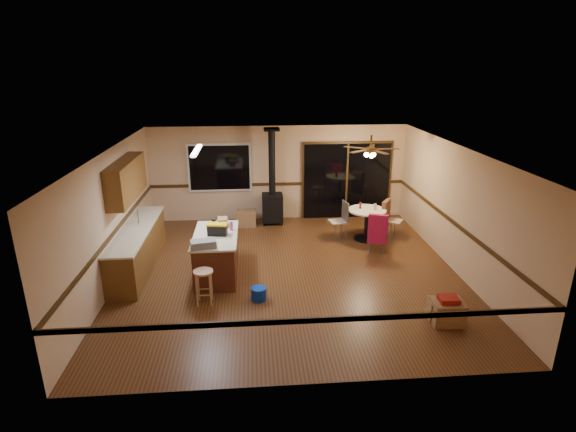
{
  "coord_description": "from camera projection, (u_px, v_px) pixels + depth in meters",
  "views": [
    {
      "loc": [
        -0.72,
        -8.55,
        4.2
      ],
      "look_at": [
        0.0,
        0.3,
        1.15
      ],
      "focal_mm": 28.0,
      "sensor_mm": 36.0,
      "label": 1
    }
  ],
  "objects": [
    {
      "name": "dining_table",
      "position": [
        367.0,
        219.0,
        11.07
      ],
      "size": [
        0.93,
        0.93,
        0.78
      ],
      "color": "black",
      "rests_on": "ground"
    },
    {
      "name": "bottle_dark",
      "position": [
        214.0,
        225.0,
        9.18
      ],
      "size": [
        0.09,
        0.09,
        0.27
      ],
      "primitive_type": "cylinder",
      "rotation": [
        0.0,
        0.0,
        0.1
      ],
      "color": "black",
      "rests_on": "kitchen_island"
    },
    {
      "name": "chair_rail",
      "position": [
        289.0,
        228.0,
        9.15
      ],
      "size": [
        7.0,
        7.0,
        0.08
      ],
      "primitive_type": null,
      "color": "#38240E",
      "rests_on": "ground"
    },
    {
      "name": "bottle_pink",
      "position": [
        231.0,
        226.0,
        9.27
      ],
      "size": [
        0.06,
        0.06,
        0.19
      ],
      "primitive_type": "cylinder",
      "rotation": [
        0.0,
        0.0,
        0.02
      ],
      "color": "#D84C8C",
      "rests_on": "kitchen_island"
    },
    {
      "name": "chair_near",
      "position": [
        378.0,
        229.0,
        10.23
      ],
      "size": [
        0.55,
        0.58,
        0.7
      ],
      "color": "tan",
      "rests_on": "ground"
    },
    {
      "name": "toolbox_yellow_lid",
      "position": [
        217.0,
        224.0,
        8.98
      ],
      "size": [
        0.44,
        0.27,
        0.03
      ],
      "primitive_type": "cube",
      "rotation": [
        0.0,
        0.0,
        -0.13
      ],
      "color": "gold",
      "rests_on": "toolbox_black"
    },
    {
      "name": "box_small_red",
      "position": [
        449.0,
        299.0,
        7.51
      ],
      "size": [
        0.34,
        0.29,
        0.09
      ],
      "primitive_type": "cube",
      "rotation": [
        0.0,
        0.0,
        -0.06
      ],
      "color": "maroon",
      "rests_on": "box_corner_a"
    },
    {
      "name": "fluorescent_strip",
      "position": [
        197.0,
        150.0,
        8.79
      ],
      "size": [
        0.1,
        1.2,
        0.04
      ],
      "primitive_type": "cube",
      "color": "white",
      "rests_on": "ceiling"
    },
    {
      "name": "chair_right",
      "position": [
        387.0,
        214.0,
        11.23
      ],
      "size": [
        0.62,
        0.6,
        0.7
      ],
      "color": "tan",
      "rests_on": "ground"
    },
    {
      "name": "glass_cream",
      "position": [
        375.0,
        207.0,
        10.93
      ],
      "size": [
        0.07,
        0.07,
        0.16
      ],
      "primitive_type": "cylinder",
      "rotation": [
        0.0,
        0.0,
        0.11
      ],
      "color": "beige",
      "rests_on": "dining_table"
    },
    {
      "name": "ceiling_fan",
      "position": [
        371.0,
        152.0,
        10.53
      ],
      "size": [
        0.24,
        0.24,
        0.55
      ],
      "color": "brown",
      "rests_on": "ceiling"
    },
    {
      "name": "bottle_white",
      "position": [
        222.0,
        223.0,
        9.5
      ],
      "size": [
        0.06,
        0.06,
        0.16
      ],
      "primitive_type": "cylinder",
      "rotation": [
        0.0,
        0.0,
        -0.12
      ],
      "color": "white",
      "rests_on": "kitchen_island"
    },
    {
      "name": "ceiling",
      "position": [
        289.0,
        150.0,
        8.63
      ],
      "size": [
        7.0,
        7.0,
        0.0
      ],
      "primitive_type": "plane",
      "rotation": [
        3.14,
        0.0,
        0.0
      ],
      "color": "silver",
      "rests_on": "ground"
    },
    {
      "name": "floor",
      "position": [
        289.0,
        272.0,
        9.48
      ],
      "size": [
        7.0,
        7.0,
        0.0
      ],
      "primitive_type": "plane",
      "color": "#4D2B15",
      "rests_on": "ground"
    },
    {
      "name": "chair_left",
      "position": [
        342.0,
        216.0,
        11.12
      ],
      "size": [
        0.47,
        0.46,
        0.51
      ],
      "color": "tan",
      "rests_on": "ground"
    },
    {
      "name": "glass_red",
      "position": [
        360.0,
        205.0,
        11.05
      ],
      "size": [
        0.06,
        0.06,
        0.16
      ],
      "primitive_type": "cylinder",
      "rotation": [
        0.0,
        0.0,
        -0.08
      ],
      "color": "#590C14",
      "rests_on": "dining_table"
    },
    {
      "name": "box_on_island",
      "position": [
        223.0,
        222.0,
        9.49
      ],
      "size": [
        0.22,
        0.29,
        0.18
      ],
      "primitive_type": "cube",
      "rotation": [
        0.0,
        0.0,
        0.05
      ],
      "color": "brown",
      "rests_on": "kitchen_island"
    },
    {
      "name": "bar_stool",
      "position": [
        204.0,
        287.0,
        8.16
      ],
      "size": [
        0.37,
        0.37,
        0.65
      ],
      "primitive_type": "cylinder",
      "rotation": [
        0.0,
        0.0,
        -0.03
      ],
      "color": "tan",
      "rests_on": "floor"
    },
    {
      "name": "window",
      "position": [
        220.0,
        168.0,
        12.12
      ],
      "size": [
        1.72,
        0.1,
        1.32
      ],
      "primitive_type": "cube",
      "color": "black",
      "rests_on": "ground"
    },
    {
      "name": "wood_stove",
      "position": [
        272.0,
        198.0,
        12.1
      ],
      "size": [
        0.55,
        0.5,
        2.52
      ],
      "color": "black",
      "rests_on": "ground"
    },
    {
      "name": "upper_cabinets",
      "position": [
        126.0,
        180.0,
        9.27
      ],
      "size": [
        0.35,
        2.0,
        0.8
      ],
      "primitive_type": "cube",
      "color": "brown",
      "rests_on": "ground"
    },
    {
      "name": "kitchen_island",
      "position": [
        217.0,
        255.0,
        9.22
      ],
      "size": [
        0.88,
        1.68,
        0.9
      ],
      "color": "#532414",
      "rests_on": "ground"
    },
    {
      "name": "wall_front",
      "position": [
        312.0,
        301.0,
        5.76
      ],
      "size": [
        7.0,
        0.0,
        7.0
      ],
      "primitive_type": "plane",
      "rotation": [
        -1.57,
        0.0,
        0.0
      ],
      "color": "tan",
      "rests_on": "ground"
    },
    {
      "name": "wall_left",
      "position": [
        111.0,
        218.0,
        8.79
      ],
      "size": [
        0.0,
        7.0,
        7.0
      ],
      "primitive_type": "plane",
      "rotation": [
        1.57,
        0.0,
        1.57
      ],
      "color": "tan",
      "rests_on": "ground"
    },
    {
      "name": "box_corner_a",
      "position": [
        447.0,
        312.0,
        7.59
      ],
      "size": [
        0.55,
        0.47,
        0.4
      ],
      "primitive_type": "cube",
      "rotation": [
        0.0,
        0.0,
        -0.06
      ],
      "color": "brown",
      "rests_on": "floor"
    },
    {
      "name": "sliding_door",
      "position": [
        347.0,
        181.0,
        12.54
      ],
      "size": [
        2.52,
        0.1,
        2.1
      ],
      "primitive_type": "cube",
      "color": "black",
      "rests_on": "ground"
    },
    {
      "name": "box_under_window",
      "position": [
        246.0,
        218.0,
        12.09
      ],
      "size": [
        0.53,
        0.42,
        0.42
      ],
      "primitive_type": "cube",
      "rotation": [
        0.0,
        0.0,
        -0.01
      ],
      "color": "brown",
      "rests_on": "floor"
    },
    {
      "name": "box_corner_b",
      "position": [
        441.0,
        309.0,
        7.72
      ],
      "size": [
        0.47,
        0.42,
        0.34
      ],
      "primitive_type": "cube",
      "rotation": [
        0.0,
        0.0,
        -0.15
      ],
      "color": "brown",
      "rests_on": "floor"
    },
    {
      "name": "lower_cabinets",
      "position": [
        138.0,
        249.0,
        9.57
      ],
      "size": [
        0.6,
        3.0,
        0.86
      ],
      "primitive_type": "cube",
      "color": "brown",
      "rests_on": "ground"
    },
    {
      "name": "blue_bucket",
      "position": [
        259.0,
        294.0,
        8.34
      ],
      "size": [
        0.39,
        0.39,
        0.24
      ],
      "primitive_type": "cylinder",
      "rotation": [
        0.0,
        0.0,
        0.42
      ],
      "color": "#0B32A0",
      "rests_on": "floor"
    },
    {
      "name": "toolbox_black",
      "position": [
        217.0,
        230.0,
        9.02
      ],
      "size": [
        0.4,
        0.25,
        0.21
      ],
      "primitive_type": "cube",
      "rotation": [
        0.0,
        0.0,
        -0.13
      ],
      "color": "black",
      "rests_on": "kitchen_island"
    },
    {
      "name": "wall_right",
      "position": [
        457.0,
        209.0,
        9.33
      ],
      "size": [
        0.0,
        7.0,
        7.0
      ],
      "primitive_type": "plane",
      "rotation": [
        1.57,
        0.0,
        -1.57
      ],
      "color": "tan",
      "rests_on": "ground"
    },
    {
      "name": "wall_back",
      "position": [
        279.0,
        173.0,
        12.36
      ],
      "size": [
        7.0,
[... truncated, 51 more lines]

